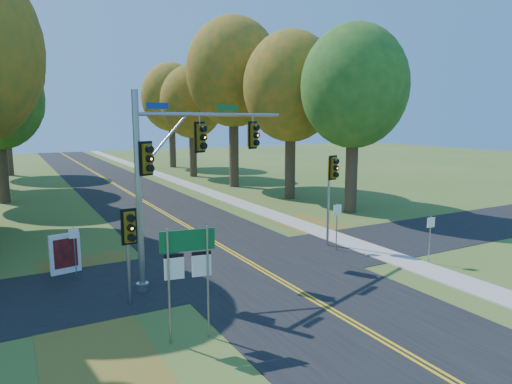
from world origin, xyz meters
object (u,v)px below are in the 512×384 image
route_sign_cluster (188,261)px  info_kiosk (65,254)px  east_signal_pole (332,178)px  traffic_mast (182,161)px

route_sign_cluster → info_kiosk: size_ratio=2.00×
east_signal_pole → route_sign_cluster: bearing=-157.9°
east_signal_pole → info_kiosk: 12.77m
info_kiosk → east_signal_pole: bearing=-20.4°
traffic_mast → east_signal_pole: traffic_mast is taller
info_kiosk → traffic_mast: bearing=-45.4°
traffic_mast → route_sign_cluster: 5.91m
traffic_mast → east_signal_pole: (8.09, 0.83, -1.28)m
route_sign_cluster → info_kiosk: route_sign_cluster is taller
east_signal_pole → route_sign_cluster: size_ratio=1.36×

